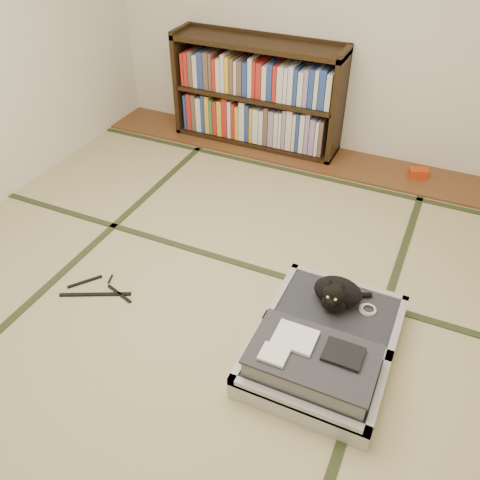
% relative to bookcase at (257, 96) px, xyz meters
% --- Properties ---
extents(floor, '(4.50, 4.50, 0.00)m').
position_rel_bookcase_xyz_m(floor, '(0.57, -2.07, -0.45)').
color(floor, '#CBB787').
rests_on(floor, ground).
extents(wood_strip, '(4.00, 0.50, 0.02)m').
position_rel_bookcase_xyz_m(wood_strip, '(0.57, -0.07, -0.44)').
color(wood_strip, brown).
rests_on(wood_strip, ground).
extents(red_item, '(0.17, 0.14, 0.07)m').
position_rel_bookcase_xyz_m(red_item, '(1.50, -0.04, -0.40)').
color(red_item, red).
rests_on(red_item, wood_strip).
extents(room_shell, '(4.50, 4.50, 4.50)m').
position_rel_bookcase_xyz_m(room_shell, '(0.57, -2.07, 1.01)').
color(room_shell, white).
rests_on(room_shell, ground).
extents(tatami_borders, '(4.00, 4.50, 0.01)m').
position_rel_bookcase_xyz_m(tatami_borders, '(0.57, -1.57, -0.45)').
color(tatami_borders, '#2D381E').
rests_on(tatami_borders, ground).
extents(bookcase, '(1.53, 0.35, 0.98)m').
position_rel_bookcase_xyz_m(bookcase, '(0.00, 0.00, 0.00)').
color(bookcase, black).
rests_on(bookcase, wood_strip).
extents(suitcase, '(0.72, 0.96, 0.28)m').
position_rel_bookcase_xyz_m(suitcase, '(1.33, -2.21, -0.35)').
color(suitcase, silver).
rests_on(suitcase, floor).
extents(cat, '(0.32, 0.32, 0.26)m').
position_rel_bookcase_xyz_m(cat, '(1.31, -1.91, -0.22)').
color(cat, black).
rests_on(cat, suitcase).
extents(cable_coil, '(0.10, 0.10, 0.02)m').
position_rel_bookcase_xyz_m(cable_coil, '(1.49, -1.88, -0.30)').
color(cable_coil, white).
rests_on(cable_coil, suitcase).
extents(hanger, '(0.45, 0.30, 0.01)m').
position_rel_bookcase_xyz_m(hanger, '(-0.10, -2.28, -0.44)').
color(hanger, black).
rests_on(hanger, floor).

